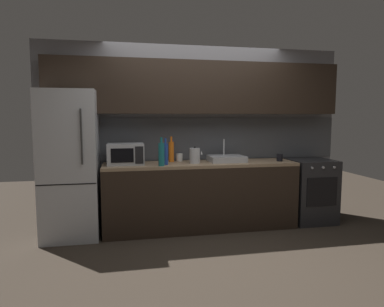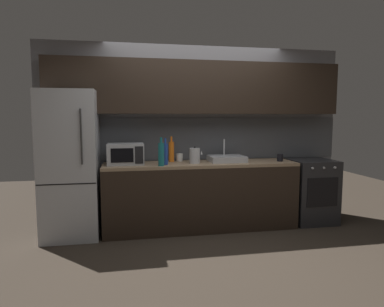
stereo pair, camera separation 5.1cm
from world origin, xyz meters
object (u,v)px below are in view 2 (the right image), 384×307
at_px(mug_white, 180,157).
at_px(wine_bottle_blue, 165,154).
at_px(oven_range, 311,191).
at_px(wine_bottle_teal, 161,154).
at_px(refrigerator, 70,165).
at_px(mug_dark, 280,158).
at_px(microwave, 126,154).
at_px(wine_bottle_orange, 171,151).
at_px(kettle, 195,156).

bearing_deg(mug_white, wine_bottle_blue, -127.03).
xyz_separation_m(oven_range, wine_bottle_teal, (-2.17, -0.21, 0.60)).
height_order(refrigerator, wine_bottle_blue, refrigerator).
relative_size(refrigerator, oven_range, 2.03).
height_order(wine_bottle_blue, mug_white, wine_bottle_blue).
distance_m(wine_bottle_teal, mug_white, 0.52).
height_order(oven_range, mug_dark, mug_dark).
bearing_deg(microwave, mug_white, 14.40).
distance_m(refrigerator, microwave, 0.69).
bearing_deg(wine_bottle_blue, wine_bottle_teal, -119.29).
bearing_deg(oven_range, mug_dark, -172.69).
bearing_deg(microwave, wine_bottle_orange, 13.73).
relative_size(wine_bottle_orange, wine_bottle_blue, 1.02).
distance_m(refrigerator, wine_bottle_teal, 1.14).
bearing_deg(wine_bottle_blue, refrigerator, 175.34).
relative_size(oven_range, wine_bottle_teal, 2.51).
xyz_separation_m(wine_bottle_teal, wine_bottle_blue, (0.07, 0.12, -0.01)).
bearing_deg(oven_range, wine_bottle_orange, 175.15).
bearing_deg(oven_range, wine_bottle_teal, -174.40).
distance_m(microwave, wine_bottle_teal, 0.49).
bearing_deg(kettle, mug_white, 122.98).
bearing_deg(wine_bottle_blue, kettle, 6.83).
distance_m(oven_range, mug_white, 1.95).
distance_m(wine_bottle_blue, mug_white, 0.39).
xyz_separation_m(wine_bottle_orange, wine_bottle_blue, (-0.11, -0.26, -0.00)).
bearing_deg(microwave, refrigerator, -178.45).
height_order(microwave, wine_bottle_orange, wine_bottle_orange).
distance_m(refrigerator, wine_bottle_blue, 1.19).
distance_m(wine_bottle_orange, wine_bottle_teal, 0.42).
bearing_deg(wine_bottle_blue, oven_range, 2.58).
bearing_deg(wine_bottle_teal, wine_bottle_orange, 65.13).
height_order(wine_bottle_orange, wine_bottle_blue, wine_bottle_orange).
bearing_deg(kettle, mug_dark, -0.89).
xyz_separation_m(microwave, mug_dark, (2.09, -0.09, -0.09)).
bearing_deg(wine_bottle_blue, microwave, 167.11).
distance_m(microwave, mug_white, 0.76).
relative_size(refrigerator, wine_bottle_blue, 5.39).
distance_m(refrigerator, mug_white, 1.42).
bearing_deg(mug_dark, kettle, 179.11).
bearing_deg(wine_bottle_blue, wine_bottle_orange, 67.22).
height_order(wine_bottle_orange, mug_white, wine_bottle_orange).
height_order(oven_range, microwave, microwave).
distance_m(refrigerator, kettle, 1.58).
xyz_separation_m(microwave, kettle, (0.89, -0.07, -0.03)).
height_order(microwave, kettle, microwave).
bearing_deg(refrigerator, kettle, -1.79).
bearing_deg(mug_white, refrigerator, -171.70).
bearing_deg(microwave, mug_dark, -2.36).
bearing_deg(mug_dark, wine_bottle_teal, -174.94).
bearing_deg(mug_dark, microwave, 177.64).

